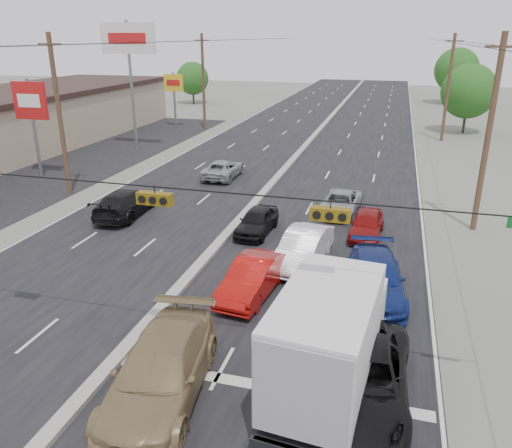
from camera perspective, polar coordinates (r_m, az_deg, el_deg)
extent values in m
plane|color=#606356|center=(17.60, -14.68, -13.89)|extent=(200.00, 200.00, 0.00)
cube|color=black|center=(44.13, 4.82, 7.87)|extent=(20.00, 160.00, 0.02)
cube|color=gray|center=(44.10, 4.82, 8.00)|extent=(0.50, 160.00, 0.20)
cube|color=tan|center=(50.95, -26.93, 10.11)|extent=(12.00, 42.00, 4.60)
cube|color=black|center=(45.90, -17.97, 7.44)|extent=(10.00, 42.00, 0.02)
cylinder|color=#422D1E|center=(34.41, -21.52, 11.34)|extent=(0.30, 0.30, 10.00)
cube|color=#422D1E|center=(34.07, -22.51, 18.46)|extent=(1.60, 0.12, 0.12)
cylinder|color=#422D1E|center=(56.33, -6.04, 15.78)|extent=(0.30, 0.30, 10.00)
cube|color=#422D1E|center=(56.13, -6.22, 20.16)|extent=(1.60, 0.12, 0.12)
cylinder|color=#422D1E|center=(28.09, 24.98, 9.01)|extent=(0.30, 0.30, 10.00)
cube|color=#422D1E|center=(27.68, 26.38, 17.71)|extent=(1.60, 0.12, 0.12)
cylinder|color=#422D1E|center=(52.71, 21.09, 14.23)|extent=(0.30, 0.30, 10.00)
cube|color=#422D1E|center=(52.49, 21.73, 18.87)|extent=(1.60, 0.12, 0.12)
cylinder|color=black|center=(15.15, -16.67, 4.53)|extent=(25.00, 0.04, 0.04)
cube|color=#72590C|center=(14.53, -11.47, 2.87)|extent=(1.05, 0.30, 0.35)
cube|color=#72590C|center=(13.12, 8.47, 1.11)|extent=(1.05, 0.30, 0.35)
cylinder|color=slate|center=(39.71, -24.00, 9.89)|extent=(0.24, 0.24, 7.00)
cube|color=#B21414|center=(39.45, -24.43, 12.72)|extent=(2.60, 0.25, 2.60)
cylinder|color=slate|center=(46.30, -14.01, 14.86)|extent=(0.24, 0.24, 11.00)
cube|color=silver|center=(46.10, -14.47, 19.86)|extent=(5.00, 0.25, 2.50)
cylinder|color=slate|center=(57.89, -9.29, 13.77)|extent=(0.24, 0.24, 6.00)
cube|color=gold|center=(57.70, -9.40, 15.65)|extent=(2.20, 0.25, 1.80)
cylinder|color=#382619|center=(78.71, -7.17, 14.27)|extent=(0.28, 0.28, 2.16)
sphere|color=#184612|center=(78.47, -7.26, 16.18)|extent=(4.80, 4.80, 4.80)
cylinder|color=#382619|center=(58.36, 22.71, 10.80)|extent=(0.28, 0.28, 2.52)
sphere|color=#184612|center=(57.99, 23.14, 13.78)|extent=(5.60, 5.60, 5.60)
cylinder|color=#382619|center=(83.11, 21.62, 13.61)|extent=(0.28, 0.28, 2.88)
sphere|color=#184612|center=(82.83, 21.95, 16.01)|extent=(6.40, 6.40, 6.40)
cube|color=black|center=(15.64, 8.31, -16.31)|extent=(2.84, 6.96, 0.24)
cube|color=silver|center=(14.07, 7.94, -12.77)|extent=(2.86, 5.05, 2.71)
cube|color=silver|center=(17.25, 10.31, -9.50)|extent=(2.48, 2.05, 1.74)
cylinder|color=black|center=(17.62, 6.68, -11.54)|extent=(0.37, 0.90, 0.87)
cylinder|color=black|center=(17.34, 13.36, -12.59)|extent=(0.37, 0.90, 0.87)
cylinder|color=black|center=(14.23, 2.00, -20.45)|extent=(0.37, 0.90, 0.87)
cylinder|color=black|center=(13.90, 10.60, -22.11)|extent=(0.37, 0.90, 0.87)
imported|color=olive|center=(15.03, -10.86, -16.24)|extent=(3.18, 6.18, 1.72)
imported|color=#A70D0A|center=(20.01, -0.42, -6.21)|extent=(2.03, 4.59, 1.46)
imported|color=black|center=(15.01, 12.05, -16.75)|extent=(2.67, 5.68, 1.57)
imported|color=black|center=(26.16, 0.09, 0.32)|extent=(1.78, 3.99, 1.33)
imported|color=white|center=(22.68, 5.39, -2.78)|extent=(2.28, 4.94, 1.57)
imported|color=#999CA0|center=(29.58, 9.61, 2.37)|extent=(2.40, 4.58, 1.23)
imported|color=navy|center=(20.45, 13.45, -6.05)|extent=(2.80, 5.58, 1.56)
imported|color=maroon|center=(26.35, 12.55, -0.04)|extent=(1.76, 3.98, 1.33)
imported|color=black|center=(29.71, -14.66, 2.35)|extent=(2.42, 5.34, 1.52)
imported|color=#94979B|center=(36.69, -3.79, 6.28)|extent=(2.17, 4.66, 1.29)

